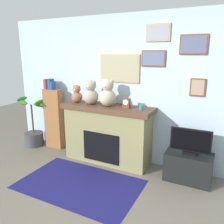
{
  "coord_description": "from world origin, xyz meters",
  "views": [
    {
      "loc": [
        1.55,
        -1.82,
        1.96
      ],
      "look_at": [
        -0.23,
        1.69,
        0.94
      ],
      "focal_mm": 37.02,
      "sensor_mm": 36.0,
      "label": 1
    }
  ],
  "objects_px": {
    "fireplace": "(108,133)",
    "tv_stand": "(188,167)",
    "television": "(190,142)",
    "mantel_clock": "(127,103)",
    "candle_jar": "(141,107)",
    "teddy_bear_cream": "(108,94)",
    "teddy_bear_grey": "(77,95)",
    "potted_plant": "(34,131)",
    "teddy_bear_tan": "(91,93)",
    "bookshelf": "(54,117)"
  },
  "relations": [
    {
      "from": "candle_jar",
      "to": "teddy_bear_grey",
      "type": "relative_size",
      "value": 0.25
    },
    {
      "from": "mantel_clock",
      "to": "teddy_bear_tan",
      "type": "relative_size",
      "value": 0.38
    },
    {
      "from": "teddy_bear_cream",
      "to": "fireplace",
      "type": "bearing_deg",
      "value": 126.89
    },
    {
      "from": "bookshelf",
      "to": "teddy_bear_grey",
      "type": "bearing_deg",
      "value": -6.1
    },
    {
      "from": "bookshelf",
      "to": "candle_jar",
      "type": "xyz_separation_m",
      "value": [
        1.93,
        -0.07,
        0.43
      ]
    },
    {
      "from": "fireplace",
      "to": "tv_stand",
      "type": "distance_m",
      "value": 1.48
    },
    {
      "from": "tv_stand",
      "to": "television",
      "type": "distance_m",
      "value": 0.42
    },
    {
      "from": "television",
      "to": "candle_jar",
      "type": "height_order",
      "value": "candle_jar"
    },
    {
      "from": "teddy_bear_tan",
      "to": "teddy_bear_cream",
      "type": "relative_size",
      "value": 0.91
    },
    {
      "from": "bookshelf",
      "to": "potted_plant",
      "type": "xyz_separation_m",
      "value": [
        -0.48,
        -0.13,
        -0.35
      ]
    },
    {
      "from": "potted_plant",
      "to": "teddy_bear_cream",
      "type": "bearing_deg",
      "value": 1.76
    },
    {
      "from": "potted_plant",
      "to": "candle_jar",
      "type": "bearing_deg",
      "value": 1.32
    },
    {
      "from": "fireplace",
      "to": "bookshelf",
      "type": "bearing_deg",
      "value": 177.69
    },
    {
      "from": "television",
      "to": "teddy_bear_grey",
      "type": "distance_m",
      "value": 2.16
    },
    {
      "from": "fireplace",
      "to": "teddy_bear_grey",
      "type": "bearing_deg",
      "value": -178.36
    },
    {
      "from": "potted_plant",
      "to": "teddy_bear_cream",
      "type": "relative_size",
      "value": 2.22
    },
    {
      "from": "television",
      "to": "teddy_bear_cream",
      "type": "height_order",
      "value": "teddy_bear_cream"
    },
    {
      "from": "fireplace",
      "to": "bookshelf",
      "type": "distance_m",
      "value": 1.3
    },
    {
      "from": "bookshelf",
      "to": "television",
      "type": "relative_size",
      "value": 2.39
    },
    {
      "from": "bookshelf",
      "to": "teddy_bear_grey",
      "type": "height_order",
      "value": "bookshelf"
    },
    {
      "from": "potted_plant",
      "to": "candle_jar",
      "type": "relative_size",
      "value": 12.75
    },
    {
      "from": "bookshelf",
      "to": "teddy_bear_grey",
      "type": "relative_size",
      "value": 4.44
    },
    {
      "from": "television",
      "to": "mantel_clock",
      "type": "bearing_deg",
      "value": 178.39
    },
    {
      "from": "bookshelf",
      "to": "teddy_bear_cream",
      "type": "distance_m",
      "value": 1.44
    },
    {
      "from": "tv_stand",
      "to": "mantel_clock",
      "type": "xyz_separation_m",
      "value": [
        -1.08,
        0.03,
        0.91
      ]
    },
    {
      "from": "candle_jar",
      "to": "teddy_bear_cream",
      "type": "xyz_separation_m",
      "value": [
        -0.62,
        -0.0,
        0.17
      ]
    },
    {
      "from": "candle_jar",
      "to": "teddy_bear_grey",
      "type": "height_order",
      "value": "teddy_bear_grey"
    },
    {
      "from": "candle_jar",
      "to": "teddy_bear_tan",
      "type": "bearing_deg",
      "value": -179.97
    },
    {
      "from": "bookshelf",
      "to": "potted_plant",
      "type": "height_order",
      "value": "bookshelf"
    },
    {
      "from": "mantel_clock",
      "to": "teddy_bear_tan",
      "type": "bearing_deg",
      "value": 179.93
    },
    {
      "from": "fireplace",
      "to": "teddy_bear_cream",
      "type": "distance_m",
      "value": 0.73
    },
    {
      "from": "television",
      "to": "candle_jar",
      "type": "xyz_separation_m",
      "value": [
        -0.81,
        0.03,
        0.45
      ]
    },
    {
      "from": "television",
      "to": "potted_plant",
      "type": "bearing_deg",
      "value": -179.58
    },
    {
      "from": "candle_jar",
      "to": "teddy_bear_cream",
      "type": "height_order",
      "value": "teddy_bear_cream"
    },
    {
      "from": "teddy_bear_grey",
      "to": "teddy_bear_cream",
      "type": "height_order",
      "value": "teddy_bear_cream"
    },
    {
      "from": "fireplace",
      "to": "potted_plant",
      "type": "relative_size",
      "value": 1.58
    },
    {
      "from": "teddy_bear_grey",
      "to": "teddy_bear_tan",
      "type": "distance_m",
      "value": 0.31
    },
    {
      "from": "television",
      "to": "mantel_clock",
      "type": "height_order",
      "value": "mantel_clock"
    },
    {
      "from": "fireplace",
      "to": "tv_stand",
      "type": "bearing_deg",
      "value": -1.89
    },
    {
      "from": "mantel_clock",
      "to": "bookshelf",
      "type": "bearing_deg",
      "value": 177.55
    },
    {
      "from": "potted_plant",
      "to": "tv_stand",
      "type": "bearing_deg",
      "value": 0.45
    },
    {
      "from": "fireplace",
      "to": "teddy_bear_tan",
      "type": "xyz_separation_m",
      "value": [
        -0.33,
        -0.02,
        0.71
      ]
    },
    {
      "from": "potted_plant",
      "to": "television",
      "type": "height_order",
      "value": "potted_plant"
    },
    {
      "from": "potted_plant",
      "to": "mantel_clock",
      "type": "distance_m",
      "value": 2.29
    },
    {
      "from": "mantel_clock",
      "to": "teddy_bear_grey",
      "type": "bearing_deg",
      "value": 179.94
    },
    {
      "from": "fireplace",
      "to": "candle_jar",
      "type": "distance_m",
      "value": 0.85
    },
    {
      "from": "potted_plant",
      "to": "teddy_bear_grey",
      "type": "height_order",
      "value": "teddy_bear_grey"
    },
    {
      "from": "teddy_bear_grey",
      "to": "mantel_clock",
      "type": "bearing_deg",
      "value": -0.06
    },
    {
      "from": "mantel_clock",
      "to": "teddy_bear_grey",
      "type": "height_order",
      "value": "teddy_bear_grey"
    },
    {
      "from": "fireplace",
      "to": "candle_jar",
      "type": "relative_size",
      "value": 20.1
    }
  ]
}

